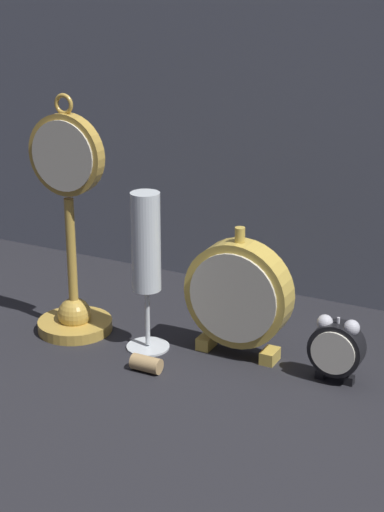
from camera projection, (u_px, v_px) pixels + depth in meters
The scene contains 7 objects.
ground_plane at pixel (165, 365), 1.18m from camera, with size 4.00×4.00×0.00m, color #232328.
fabric_backdrop_drape at pixel (265, 55), 1.32m from camera, with size 1.65×0.01×0.77m, color slate.
pocket_watch_on_stand at pixel (71, 246), 1.24m from camera, with size 0.12×0.11×0.35m.
alarm_clock_twin_bell at pixel (337, 347), 1.12m from camera, with size 0.07×0.03×0.09m.
mantel_clock_silver at pixel (238, 295), 1.17m from camera, with size 0.15×0.04×0.19m.
champagne_flute at pixel (146, 254), 1.18m from camera, with size 0.06×0.06×0.23m.
wine_cork at pixel (146, 364), 1.16m from camera, with size 0.02×0.02×0.04m, color tan.
Camera 1 is at (0.51, -0.92, 0.55)m, focal length 60.00 mm.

